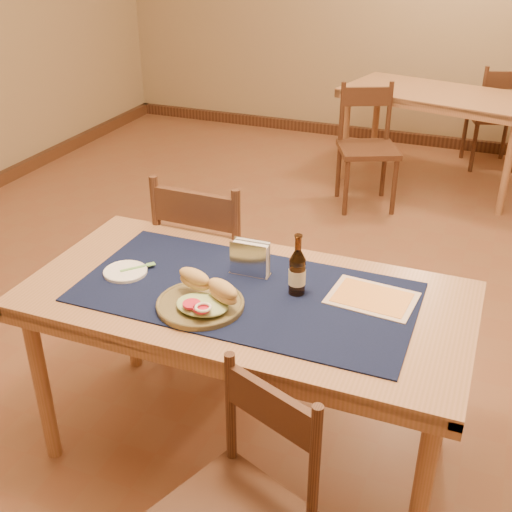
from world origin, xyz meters
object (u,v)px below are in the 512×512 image
at_px(main_table, 246,312).
at_px(napkin_holder, 250,259).
at_px(chair_main_far, 214,265).
at_px(sandwich_plate, 203,300).
at_px(back_table, 440,103).
at_px(chair_main_near, 239,508).
at_px(beer_bottle, 297,272).

relative_size(main_table, napkin_holder, 10.38).
xyz_separation_m(chair_main_far, napkin_holder, (0.36, -0.42, 0.31)).
xyz_separation_m(main_table, sandwich_plate, (-0.10, -0.15, 0.12)).
bearing_deg(back_table, napkin_holder, -95.48).
bearing_deg(sandwich_plate, napkin_holder, 77.18).
relative_size(main_table, chair_main_near, 1.94).
bearing_deg(back_table, main_table, -94.71).
relative_size(chair_main_far, napkin_holder, 6.30).
xyz_separation_m(main_table, chair_main_far, (-0.39, 0.55, -0.16)).
bearing_deg(chair_main_near, napkin_holder, 109.65).
distance_m(chair_main_far, beer_bottle, 0.82).
bearing_deg(beer_bottle, back_table, 88.28).
xyz_separation_m(beer_bottle, napkin_holder, (-0.21, 0.06, -0.02)).
distance_m(beer_bottle, napkin_holder, 0.22).
relative_size(chair_main_far, sandwich_plate, 3.12).
height_order(back_table, chair_main_near, chair_main_near).
xyz_separation_m(main_table, napkin_holder, (-0.03, 0.12, 0.15)).
xyz_separation_m(chair_main_near, napkin_holder, (-0.27, 0.75, 0.39)).
bearing_deg(chair_main_far, main_table, -54.47).
distance_m(main_table, sandwich_plate, 0.22).
relative_size(back_table, beer_bottle, 6.87).
bearing_deg(chair_main_far, beer_bottle, -40.94).
relative_size(sandwich_plate, napkin_holder, 2.02).
distance_m(chair_main_far, napkin_holder, 0.64).
height_order(back_table, sandwich_plate, sandwich_plate).
bearing_deg(back_table, sandwich_plate, -96.08).
bearing_deg(back_table, chair_main_near, -90.48).
xyz_separation_m(chair_main_far, beer_bottle, (0.56, -0.49, 0.34)).
relative_size(beer_bottle, napkin_holder, 1.49).
bearing_deg(chair_main_far, sandwich_plate, -67.20).
bearing_deg(chair_main_far, chair_main_near, -61.98).
bearing_deg(napkin_holder, main_table, -75.08).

